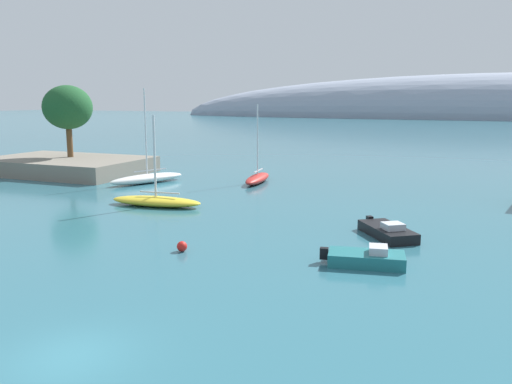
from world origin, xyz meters
name	(u,v)px	position (x,y,z in m)	size (l,w,h in m)	color
water	(71,357)	(0.00, 0.00, 0.00)	(600.00, 600.00, 0.00)	#2D6675
shore_outcrop	(66,165)	(-31.72, 35.10, 0.89)	(18.22, 11.77, 1.78)	gray
tree_clump_shore	(68,108)	(-31.90, 36.17, 7.55)	(5.66, 5.66, 8.36)	brown
sailboat_red_near_shore	(257,178)	(-8.29, 36.94, 0.49)	(2.43, 7.03, 8.04)	red
sailboat_yellow_mid_mooring	(156,201)	(-11.35, 22.72, 0.45)	(7.94, 3.08, 7.31)	yellow
sailboat_white_outer_mooring	(147,178)	(-18.70, 32.41, 0.54)	(5.13, 8.42, 9.61)	white
motorboat_black_alongside_breakwater	(387,231)	(7.48, 20.03, 0.37)	(4.29, 4.87, 1.05)	black
motorboat_teal_outer	(367,258)	(7.35, 13.76, 0.38)	(4.52, 2.61, 1.08)	#1E6B70
mooring_buoy_red	(182,246)	(-2.84, 12.27, 0.30)	(0.60, 0.60, 0.60)	red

